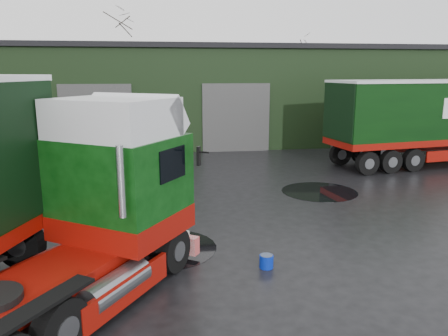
{
  "coord_description": "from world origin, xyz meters",
  "views": [
    {
      "loc": [
        -2.55,
        -11.46,
        4.72
      ],
      "look_at": [
        -0.53,
        1.91,
        1.7
      ],
      "focal_mm": 35.0,
      "sensor_mm": 36.0,
      "label": 1
    }
  ],
  "objects_px": {
    "tree_back_a": "(118,70)",
    "tree_back_b": "(289,81)",
    "warehouse": "(221,93)",
    "hero_tractor": "(60,209)",
    "lorry_right": "(446,122)",
    "wash_bucket": "(266,261)"
  },
  "relations": [
    {
      "from": "tree_back_b",
      "to": "hero_tractor",
      "type": "bearing_deg",
      "value": -113.72
    },
    {
      "from": "tree_back_a",
      "to": "tree_back_b",
      "type": "distance_m",
      "value": 16.03
    },
    {
      "from": "tree_back_a",
      "to": "tree_back_b",
      "type": "height_order",
      "value": "tree_back_a"
    },
    {
      "from": "tree_back_a",
      "to": "tree_back_b",
      "type": "relative_size",
      "value": 1.27
    },
    {
      "from": "warehouse",
      "to": "hero_tractor",
      "type": "distance_m",
      "value": 23.92
    },
    {
      "from": "warehouse",
      "to": "hero_tractor",
      "type": "height_order",
      "value": "warehouse"
    },
    {
      "from": "warehouse",
      "to": "tree_back_a",
      "type": "distance_m",
      "value": 12.9
    },
    {
      "from": "wash_bucket",
      "to": "tree_back_b",
      "type": "distance_m",
      "value": 33.55
    },
    {
      "from": "lorry_right",
      "to": "tree_back_b",
      "type": "height_order",
      "value": "tree_back_b"
    },
    {
      "from": "warehouse",
      "to": "hero_tractor",
      "type": "relative_size",
      "value": 4.81
    },
    {
      "from": "hero_tractor",
      "to": "warehouse",
      "type": "bearing_deg",
      "value": 107.81
    },
    {
      "from": "lorry_right",
      "to": "tree_back_b",
      "type": "distance_m",
      "value": 21.21
    },
    {
      "from": "hero_tractor",
      "to": "tree_back_a",
      "type": "distance_m",
      "value": 33.14
    },
    {
      "from": "lorry_right",
      "to": "warehouse",
      "type": "bearing_deg",
      "value": -145.99
    },
    {
      "from": "hero_tractor",
      "to": "tree_back_b",
      "type": "xyz_separation_m",
      "value": [
        14.5,
        33.0,
        1.66
      ]
    },
    {
      "from": "hero_tractor",
      "to": "lorry_right",
      "type": "relative_size",
      "value": 0.41
    },
    {
      "from": "hero_tractor",
      "to": "lorry_right",
      "type": "xyz_separation_m",
      "value": [
        16.59,
        11.95,
        0.07
      ]
    },
    {
      "from": "hero_tractor",
      "to": "lorry_right",
      "type": "distance_m",
      "value": 20.44
    },
    {
      "from": "warehouse",
      "to": "lorry_right",
      "type": "bearing_deg",
      "value": -47.62
    },
    {
      "from": "warehouse",
      "to": "hero_tractor",
      "type": "xyz_separation_m",
      "value": [
        -6.5,
        -23.0,
        -1.06
      ]
    },
    {
      "from": "warehouse",
      "to": "tree_back_a",
      "type": "bearing_deg",
      "value": 128.66
    },
    {
      "from": "warehouse",
      "to": "tree_back_b",
      "type": "xyz_separation_m",
      "value": [
        8.0,
        10.0,
        0.59
      ]
    }
  ]
}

